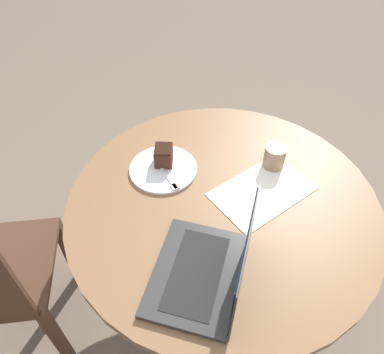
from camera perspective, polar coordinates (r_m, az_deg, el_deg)
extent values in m
plane|color=#6B5B4C|center=(1.87, 3.37, -17.90)|extent=(12.00, 12.00, 0.00)
cylinder|color=brown|center=(1.86, 3.39, -17.77)|extent=(0.56, 0.56, 0.02)
cylinder|color=brown|center=(1.56, 3.93, -12.24)|extent=(0.09, 0.09, 0.66)
cylinder|color=brown|center=(1.28, 4.70, -4.06)|extent=(1.06, 1.06, 0.03)
cube|color=#472D1E|center=(1.82, -18.28, -10.92)|extent=(0.04, 0.04, 0.43)
cube|color=#472D1E|center=(1.64, -19.70, -22.15)|extent=(0.04, 0.04, 0.43)
cube|color=white|center=(1.31, 10.74, -2.29)|extent=(0.39, 0.31, 0.00)
cylinder|color=silver|center=(1.36, -4.41, 1.21)|extent=(0.25, 0.25, 0.01)
cube|color=#472619|center=(1.35, -4.34, 3.26)|extent=(0.08, 0.09, 0.07)
cube|color=black|center=(1.33, -4.42, 4.38)|extent=(0.08, 0.08, 0.00)
cube|color=silver|center=(1.33, -4.08, 0.53)|extent=(0.05, 0.17, 0.00)
cube|color=silver|center=(1.29, -2.60, -1.49)|extent=(0.03, 0.03, 0.00)
cylinder|color=#997556|center=(1.38, 12.46, 3.03)|extent=(0.08, 0.08, 0.09)
cube|color=#2D2D2D|center=(1.10, 0.65, -14.55)|extent=(0.38, 0.41, 0.02)
cube|color=black|center=(1.09, 0.65, -14.29)|extent=(0.26, 0.30, 0.00)
cube|color=#2D2D2D|center=(0.98, 8.04, -12.46)|extent=(0.18, 0.28, 0.24)
cube|color=black|center=(0.98, 7.81, -12.42)|extent=(0.17, 0.26, 0.22)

